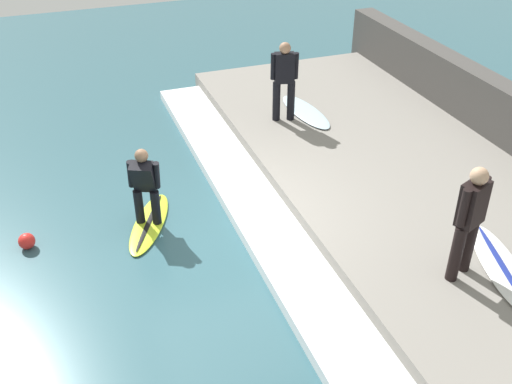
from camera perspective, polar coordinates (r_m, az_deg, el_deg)
The scene contains 10 objects.
ground_plane at distance 9.65m, azimuth -2.70°, elevation -4.03°, with size 28.00×28.00×0.00m, color #335B66.
concrete_ledge at distance 10.79m, azimuth 14.14°, elevation 0.48°, with size 4.40×11.94×0.39m, color gray.
wave_foam_crest at distance 9.76m, azimuth 0.75°, elevation -2.85°, with size 0.94×11.34×0.19m, color white.
surfboard_riding at distance 9.99m, azimuth -10.12°, elevation -2.95°, with size 1.19×1.79×0.07m.
surfer_riding at distance 9.57m, azimuth -10.56°, elevation 0.84°, with size 0.49×0.51×1.35m.
surfer_waiting_near at distance 8.19m, azimuth 19.70°, elevation -2.26°, with size 0.53×0.37×1.68m.
surfboard_waiting_near at distance 9.01m, azimuth 22.36°, elevation -6.62°, with size 1.10×2.05×0.07m.
surfer_waiting_far at distance 12.05m, azimuth 2.71°, elevation 10.84°, with size 0.54×0.33×1.62m.
surfboard_waiting_far at distance 12.71m, azimuth 4.74°, elevation 7.64°, with size 0.68×1.85×0.06m.
marker_buoy at distance 9.94m, azimuth -21.00°, elevation -4.39°, with size 0.26×0.26×0.26m, color red.
Camera 1 is at (-2.23, -7.43, 5.75)m, focal length 42.00 mm.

